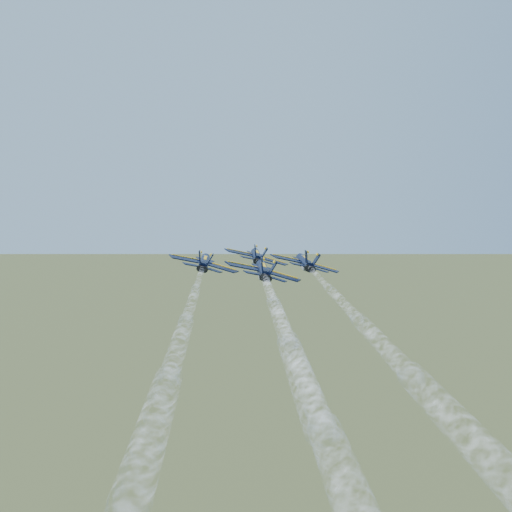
{
  "coord_description": "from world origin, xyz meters",
  "views": [
    {
      "loc": [
        0.11,
        -112.03,
        120.63
      ],
      "look_at": [
        3.19,
        2.11,
        106.34
      ],
      "focal_mm": 40.0,
      "sensor_mm": 36.0,
      "label": 1
    }
  ],
  "objects_px": {
    "jet_lead": "(256,256)",
    "jet_right": "(304,262)",
    "jet_left": "(204,262)",
    "jet_slot": "(263,270)"
  },
  "relations": [
    {
      "from": "jet_lead",
      "to": "jet_left",
      "type": "xyz_separation_m",
      "value": [
        -10.65,
        -10.07,
        0.0
      ]
    },
    {
      "from": "jet_left",
      "to": "jet_slot",
      "type": "distance_m",
      "value": 15.42
    },
    {
      "from": "jet_lead",
      "to": "jet_right",
      "type": "bearing_deg",
      "value": -49.36
    },
    {
      "from": "jet_right",
      "to": "jet_slot",
      "type": "distance_m",
      "value": 13.39
    },
    {
      "from": "jet_lead",
      "to": "jet_right",
      "type": "distance_m",
      "value": 13.97
    },
    {
      "from": "jet_lead",
      "to": "jet_slot",
      "type": "height_order",
      "value": "same"
    },
    {
      "from": "jet_right",
      "to": "jet_slot",
      "type": "height_order",
      "value": "same"
    },
    {
      "from": "jet_right",
      "to": "jet_lead",
      "type": "bearing_deg",
      "value": 130.64
    },
    {
      "from": "jet_slot",
      "to": "jet_right",
      "type": "bearing_deg",
      "value": 48.34
    },
    {
      "from": "jet_left",
      "to": "jet_slot",
      "type": "xyz_separation_m",
      "value": [
        11.27,
        -10.53,
        0.0
      ]
    }
  ]
}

